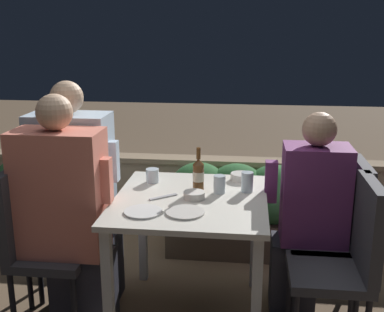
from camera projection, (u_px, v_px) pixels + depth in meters
parapet_wall at (209, 193)px, 4.01m from camera, size 9.00×0.18×0.62m
dining_table at (191, 215)px, 2.68m from camera, size 0.84×0.90×0.75m
planter_hedge at (236, 204)px, 3.56m from camera, size 1.01×0.47×0.69m
chair_left_near at (35, 233)px, 2.66m from camera, size 0.41×0.41×0.93m
person_coral_top at (67, 216)px, 2.61m from camera, size 0.52×0.26×1.33m
chair_left_far at (49, 213)px, 2.94m from camera, size 0.41×0.41×0.93m
person_blue_shirt at (78, 195)px, 2.89m from camera, size 0.52×0.26×1.36m
chair_right_near at (349, 252)px, 2.44m from camera, size 0.41×0.41×0.93m
chair_right_far at (342, 226)px, 2.76m from camera, size 0.41×0.41×0.93m
person_purple_stripe at (307, 215)px, 2.77m from camera, size 0.47×0.26×1.21m
beer_bottle at (198, 174)px, 2.74m from camera, size 0.06×0.06×0.26m
plate_0 at (143, 212)px, 2.44m from camera, size 0.20×0.20×0.01m
plate_1 at (185, 212)px, 2.43m from camera, size 0.20×0.20×0.01m
bowl_0 at (194, 195)px, 2.63m from camera, size 0.12×0.12×0.04m
bowl_1 at (242, 176)px, 2.95m from camera, size 0.14×0.14×0.04m
glass_cup_0 at (247, 182)px, 2.73m from camera, size 0.07×0.07×0.12m
glass_cup_1 at (152, 176)px, 2.90m from camera, size 0.08×0.08×0.08m
glass_cup_2 at (219, 184)px, 2.72m from camera, size 0.07×0.07×0.10m
fork_0 at (163, 197)px, 2.65m from camera, size 0.15×0.12×0.01m
potted_plant at (22, 197)px, 3.49m from camera, size 0.34×0.34×0.75m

